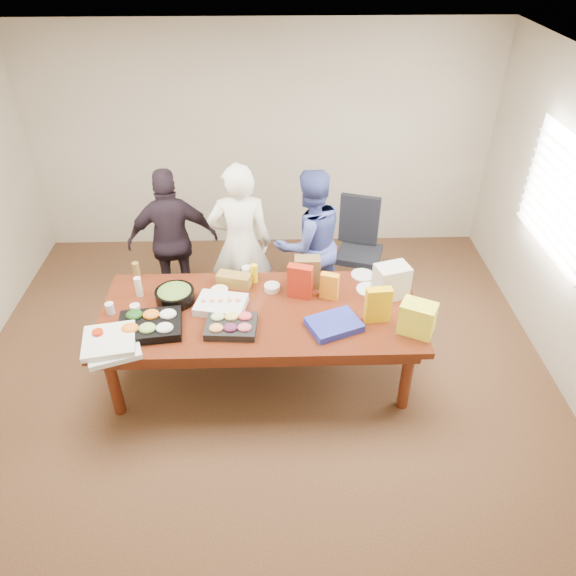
{
  "coord_description": "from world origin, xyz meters",
  "views": [
    {
      "loc": [
        0.14,
        -3.81,
        3.71
      ],
      "look_at": [
        0.25,
        0.1,
        0.92
      ],
      "focal_mm": 34.22,
      "sensor_mm": 36.0,
      "label": 1
    }
  ],
  "objects_px": {
    "office_chair": "(360,251)",
    "person_center": "(241,245)",
    "conference_table": "(261,343)",
    "sheet_cake": "(221,305)",
    "salad_bowl": "(175,296)",
    "person_right": "(309,243)"
  },
  "relations": [
    {
      "from": "office_chair",
      "to": "person_center",
      "type": "height_order",
      "value": "person_center"
    },
    {
      "from": "conference_table",
      "to": "office_chair",
      "type": "distance_m",
      "value": 1.72
    },
    {
      "from": "sheet_cake",
      "to": "salad_bowl",
      "type": "distance_m",
      "value": 0.44
    },
    {
      "from": "person_center",
      "to": "person_right",
      "type": "bearing_deg",
      "value": -173.75
    },
    {
      "from": "office_chair",
      "to": "salad_bowl",
      "type": "bearing_deg",
      "value": -129.34
    },
    {
      "from": "sheet_cake",
      "to": "conference_table",
      "type": "bearing_deg",
      "value": 4.18
    },
    {
      "from": "conference_table",
      "to": "person_center",
      "type": "relative_size",
      "value": 1.62
    },
    {
      "from": "salad_bowl",
      "to": "person_right",
      "type": "bearing_deg",
      "value": 35.15
    },
    {
      "from": "conference_table",
      "to": "salad_bowl",
      "type": "height_order",
      "value": "salad_bowl"
    },
    {
      "from": "sheet_cake",
      "to": "salad_bowl",
      "type": "height_order",
      "value": "salad_bowl"
    },
    {
      "from": "office_chair",
      "to": "sheet_cake",
      "type": "height_order",
      "value": "office_chair"
    },
    {
      "from": "conference_table",
      "to": "person_center",
      "type": "distance_m",
      "value": 1.08
    },
    {
      "from": "conference_table",
      "to": "person_center",
      "type": "bearing_deg",
      "value": 102.32
    },
    {
      "from": "person_center",
      "to": "sheet_cake",
      "type": "relative_size",
      "value": 4.06
    },
    {
      "from": "conference_table",
      "to": "person_right",
      "type": "height_order",
      "value": "person_right"
    },
    {
      "from": "salad_bowl",
      "to": "person_center",
      "type": "bearing_deg",
      "value": 54.35
    },
    {
      "from": "person_right",
      "to": "person_center",
      "type": "bearing_deg",
      "value": -13.91
    },
    {
      "from": "sheet_cake",
      "to": "office_chair",
      "type": "bearing_deg",
      "value": 53.99
    },
    {
      "from": "person_center",
      "to": "sheet_cake",
      "type": "distance_m",
      "value": 0.91
    },
    {
      "from": "office_chair",
      "to": "sheet_cake",
      "type": "bearing_deg",
      "value": -119.6
    },
    {
      "from": "person_right",
      "to": "conference_table",
      "type": "bearing_deg",
      "value": 42.02
    },
    {
      "from": "person_right",
      "to": "salad_bowl",
      "type": "bearing_deg",
      "value": 12.42
    }
  ]
}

